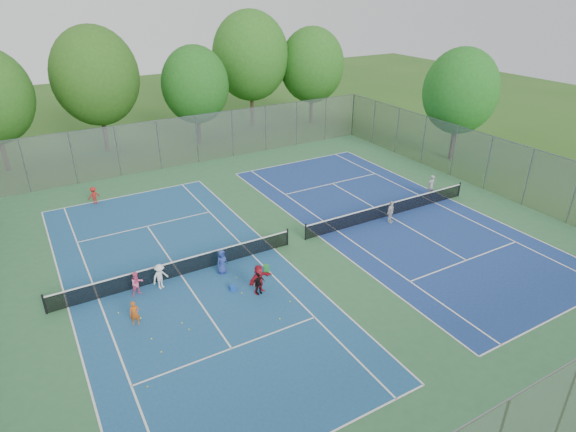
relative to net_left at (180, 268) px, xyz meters
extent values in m
plane|color=#2B561B|center=(7.00, 0.00, -0.46)|extent=(120.00, 120.00, 0.00)
cube|color=#30663C|center=(7.00, 0.00, -0.45)|extent=(32.00, 32.00, 0.01)
cube|color=navy|center=(0.00, 0.00, -0.44)|extent=(10.97, 23.77, 0.01)
cube|color=navy|center=(14.00, 0.00, -0.44)|extent=(10.97, 23.77, 0.01)
cube|color=black|center=(0.00, 0.00, 0.00)|extent=(12.87, 0.10, 0.91)
cube|color=black|center=(14.00, 0.00, 0.00)|extent=(12.87, 0.10, 0.91)
cube|color=gray|center=(7.00, 16.00, 1.54)|extent=(32.00, 0.10, 4.00)
cube|color=gray|center=(7.00, -16.00, 1.54)|extent=(32.00, 0.10, 4.00)
cube|color=gray|center=(23.00, 0.00, 1.54)|extent=(0.10, 32.00, 4.00)
cylinder|color=#443326|center=(-7.00, 22.00, 1.29)|extent=(0.36, 0.36, 3.50)
cylinder|color=#443326|center=(1.00, 23.00, 1.47)|extent=(0.36, 0.36, 3.85)
ellipsoid|color=#2A5719|center=(1.00, 23.00, 6.10)|extent=(7.20, 7.20, 8.28)
cylinder|color=#443326|center=(9.00, 21.00, 1.12)|extent=(0.36, 0.36, 3.15)
ellipsoid|color=#1F5B1A|center=(9.00, 21.00, 4.95)|extent=(6.00, 6.00, 6.90)
cylinder|color=#443326|center=(16.00, 24.00, 1.65)|extent=(0.36, 0.36, 4.20)
ellipsoid|color=#2A631C|center=(16.00, 24.00, 6.59)|extent=(7.60, 7.60, 8.74)
cylinder|color=#443326|center=(22.00, 22.00, 1.29)|extent=(0.36, 0.36, 3.50)
ellipsoid|color=#28601C|center=(22.00, 22.00, 5.52)|extent=(6.60, 6.60, 7.59)
cylinder|color=#443326|center=(26.00, 6.00, 1.29)|extent=(0.36, 0.36, 3.50)
ellipsoid|color=#1E611C|center=(26.00, 6.00, 5.29)|extent=(6.00, 6.00, 6.90)
cube|color=#1747AD|center=(1.79, -2.55, -0.32)|extent=(0.33, 0.33, 0.26)
cube|color=green|center=(3.90, -2.10, -0.19)|extent=(0.34, 0.34, 0.53)
imported|color=#D35513|center=(-3.01, -2.81, 0.14)|extent=(0.50, 0.39, 1.19)
imported|color=pink|center=(-2.33, -0.60, 0.19)|extent=(0.73, 0.64, 1.28)
imported|color=white|center=(-1.20, -0.60, 0.22)|extent=(0.99, 0.79, 1.35)
imported|color=black|center=(2.77, -3.45, 0.15)|extent=(0.73, 0.35, 1.20)
imported|color=navy|center=(1.97, -0.84, 0.22)|extent=(0.78, 0.65, 1.36)
imported|color=maroon|center=(2.84, -3.37, 0.31)|extent=(1.48, 0.81, 1.53)
imported|color=#B01D19|center=(-2.15, 11.59, 0.16)|extent=(0.88, 0.62, 1.23)
imported|color=#939496|center=(18.63, 1.03, 0.34)|extent=(0.59, 0.40, 1.60)
imported|color=silver|center=(13.47, -0.70, 0.26)|extent=(0.91, 0.65, 1.43)
sphere|color=#CADD33|center=(-1.14, -4.39, -0.42)|extent=(0.07, 0.07, 0.07)
sphere|color=#CADD33|center=(2.38, -1.70, -0.42)|extent=(0.07, 0.07, 0.07)
sphere|color=yellow|center=(-2.72, -4.17, -0.42)|extent=(0.07, 0.07, 0.07)
sphere|color=#DEEC37|center=(2.67, -5.73, -0.42)|extent=(0.07, 0.07, 0.07)
sphere|color=#C8E034|center=(-1.25, -3.81, -0.42)|extent=(0.07, 0.07, 0.07)
sphere|color=yellow|center=(3.73, -4.85, -0.42)|extent=(0.07, 0.07, 0.07)
sphere|color=#DEF438|center=(-2.75, -2.53, -0.42)|extent=(0.07, 0.07, 0.07)
sphere|color=#C6D932|center=(2.03, -3.08, -0.42)|extent=(0.07, 0.07, 0.07)
sphere|color=#BBDD33|center=(2.87, -2.81, -0.42)|extent=(0.07, 0.07, 0.07)
sphere|color=#C1DC33|center=(-3.54, -1.65, -0.42)|extent=(0.07, 0.07, 0.07)
sphere|color=#CAE334|center=(-2.59, -5.17, -0.42)|extent=(0.07, 0.07, 0.07)
sphere|color=gold|center=(-3.61, -6.76, -0.42)|extent=(0.07, 0.07, 0.07)
camera|label=1|loc=(-5.74, -20.99, 13.29)|focal=30.00mm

